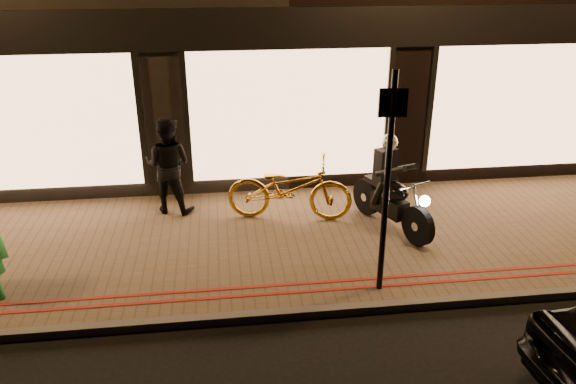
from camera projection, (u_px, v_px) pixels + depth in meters
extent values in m
plane|color=black|center=(328.00, 317.00, 7.30)|extent=(90.00, 90.00, 0.00)
cube|color=brown|center=(304.00, 241.00, 9.09)|extent=(50.00, 4.00, 0.12)
cube|color=#59544C|center=(327.00, 311.00, 7.32)|extent=(50.00, 0.14, 0.12)
cube|color=maroon|center=(322.00, 290.00, 7.66)|extent=(50.00, 0.06, 0.01)
cube|color=maroon|center=(319.00, 282.00, 7.84)|extent=(50.00, 0.06, 0.01)
cube|color=black|center=(289.00, 28.00, 9.63)|extent=(48.00, 0.12, 0.70)
cube|color=#FFBD7F|center=(32.00, 124.00, 9.72)|extent=(3.60, 0.06, 2.38)
cube|color=#FFBD7F|center=(289.00, 115.00, 10.24)|extent=(3.60, 0.06, 2.38)
cube|color=#FFBD7F|center=(522.00, 107.00, 10.76)|extent=(3.60, 0.06, 2.38)
cylinder|color=black|center=(418.00, 226.00, 8.73)|extent=(0.36, 0.64, 0.64)
cylinder|color=black|center=(367.00, 197.00, 9.76)|extent=(0.36, 0.64, 0.64)
cylinder|color=silver|center=(418.00, 226.00, 8.73)|extent=(0.18, 0.18, 0.14)
cylinder|color=silver|center=(367.00, 197.00, 9.76)|extent=(0.18, 0.18, 0.14)
cube|color=black|center=(389.00, 205.00, 9.26)|extent=(0.51, 0.75, 0.30)
ellipsoid|color=black|center=(396.00, 191.00, 9.03)|extent=(0.49, 0.59, 0.29)
cube|color=black|center=(379.00, 182.00, 9.38)|extent=(0.42, 0.59, 0.09)
cylinder|color=silver|center=(415.00, 185.00, 8.60)|extent=(0.57, 0.26, 0.03)
cylinder|color=silver|center=(417.00, 207.00, 8.65)|extent=(0.17, 0.32, 0.71)
sphere|color=white|center=(425.00, 201.00, 8.48)|extent=(0.22, 0.22, 0.17)
cylinder|color=silver|center=(377.00, 200.00, 9.72)|extent=(0.28, 0.53, 0.07)
cube|color=black|center=(385.00, 165.00, 9.13)|extent=(0.40, 0.34, 0.55)
sphere|color=silver|center=(390.00, 142.00, 8.92)|extent=(0.34, 0.34, 0.26)
cylinder|color=black|center=(391.00, 171.00, 8.79)|extent=(0.39, 0.56, 0.34)
cylinder|color=black|center=(406.00, 168.00, 8.94)|extent=(0.24, 0.60, 0.34)
cylinder|color=black|center=(378.00, 193.00, 9.22)|extent=(0.27, 0.28, 0.46)
cylinder|color=black|center=(392.00, 189.00, 9.34)|extent=(0.14, 0.28, 0.46)
cylinder|color=black|center=(387.00, 188.00, 7.12)|extent=(0.08, 0.08, 3.00)
cube|color=black|center=(393.00, 103.00, 6.68)|extent=(0.35, 0.05, 0.35)
imported|color=gold|center=(289.00, 188.00, 9.50)|extent=(2.22, 1.15, 1.11)
imported|color=black|center=(168.00, 165.00, 9.67)|extent=(0.98, 0.87, 1.71)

